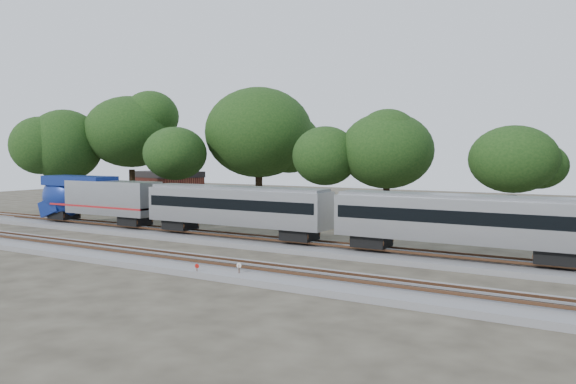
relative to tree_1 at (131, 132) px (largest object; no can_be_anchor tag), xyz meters
The scene contains 14 objects.
ground 34.97m from the tree_1, 33.74° to the right, with size 160.00×160.00×0.00m, color #383328.
track_far 32.13m from the tree_1, 24.33° to the right, with size 160.00×5.00×0.73m.
track_near 37.20m from the tree_1, 39.07° to the right, with size 160.00×5.00×0.73m.
switch_stand_red 41.09m from the tree_1, 38.47° to the right, with size 0.27×0.08×0.86m.
switch_stand_white 42.50m from the tree_1, 35.33° to the right, with size 0.33×0.06×1.03m.
switch_lever 42.26m from the tree_1, 36.23° to the right, with size 0.50×0.30×0.30m, color #512D19.
brick_building 16.78m from the tree_1, 115.81° to the left, with size 11.52×9.39×4.84m.
tree_0 8.17m from the tree_1, 138.77° to the right, with size 8.74×8.74×12.32m.
tree_1 is the anchor object (origin of this frame).
tree_2 11.70m from the tree_1, 19.49° to the right, with size 7.71×7.71×10.87m.
tree_3 17.09m from the tree_1, 14.27° to the left, with size 10.21×10.21×14.39m.
tree_4 27.66m from the tree_1, ahead, with size 7.47×7.47×10.53m.
tree_5 33.33m from the tree_1, ahead, with size 8.02×8.02×11.31m.
tree_6 45.27m from the tree_1, ahead, with size 7.19×7.19×10.14m.
Camera 1 is at (25.57, -32.69, 7.66)m, focal length 35.00 mm.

